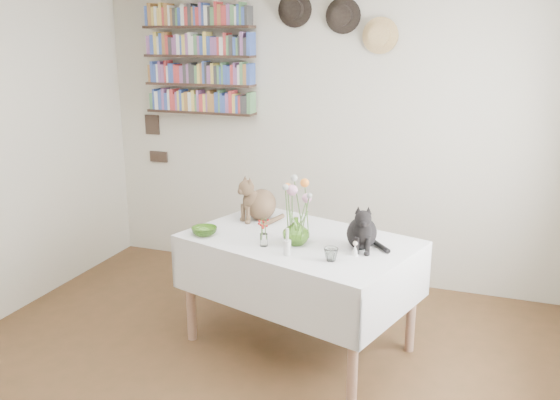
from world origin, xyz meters
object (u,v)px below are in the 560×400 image
at_px(dining_table, 299,265).
at_px(black_cat, 362,225).
at_px(flower_vase, 296,231).
at_px(bookshelf_unit, 199,60).
at_px(tabby_cat, 261,196).

relative_size(dining_table, black_cat, 5.42).
relative_size(flower_vase, bookshelf_unit, 0.18).
xyz_separation_m(dining_table, bookshelf_unit, (-1.31, 1.20, 1.26)).
bearing_deg(bookshelf_unit, flower_vase, -44.69).
xyz_separation_m(black_cat, bookshelf_unit, (-1.73, 1.24, 0.92)).
height_order(tabby_cat, black_cat, tabby_cat).
distance_m(tabby_cat, flower_vase, 0.59).
relative_size(dining_table, tabby_cat, 4.90).
relative_size(tabby_cat, bookshelf_unit, 0.34).
height_order(black_cat, bookshelf_unit, bookshelf_unit).
distance_m(dining_table, tabby_cat, 0.61).
bearing_deg(dining_table, tabby_cat, 141.65).
bearing_deg(flower_vase, bookshelf_unit, 135.31).
height_order(flower_vase, bookshelf_unit, bookshelf_unit).
height_order(black_cat, flower_vase, black_cat).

